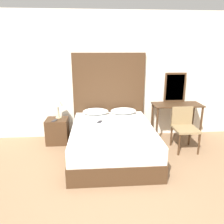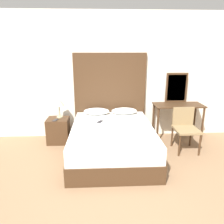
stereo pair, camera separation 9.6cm
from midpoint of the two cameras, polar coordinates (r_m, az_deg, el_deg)
ground_plane at (r=3.06m, az=1.76°, el=-23.15°), size 16.00×16.00×0.00m
wall_back at (r=4.83m, az=-1.18°, el=9.21°), size 10.00×0.06×2.70m
bed at (r=4.08m, az=-0.58°, el=-7.72°), size 1.48×1.94×0.58m
headboard at (r=4.82m, az=-1.38°, el=4.14°), size 1.56×0.05×1.86m
pillow_left at (r=4.67m, az=-4.87°, el=0.13°), size 0.55×0.29×0.14m
pillow_right at (r=4.70m, az=2.41°, el=0.29°), size 0.55×0.29×0.14m
phone_on_bed at (r=4.22m, az=-3.85°, el=-2.55°), size 0.13×0.17×0.01m
nightstand at (r=4.80m, az=-14.61°, el=-4.79°), size 0.45×0.42×0.53m
table_lamp at (r=4.70m, az=-14.56°, el=2.39°), size 0.21×0.21×0.44m
phone_on_nightstand at (r=4.62m, az=-15.37°, el=-2.15°), size 0.11×0.16×0.01m
vanity_desk at (r=4.92m, az=16.00°, el=0.44°), size 1.04×0.49×0.79m
vanity_mirror at (r=5.02m, az=15.58°, el=6.20°), size 0.47×0.03×0.65m
chair at (r=4.52m, az=17.76°, el=-3.36°), size 0.45×0.49×0.83m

